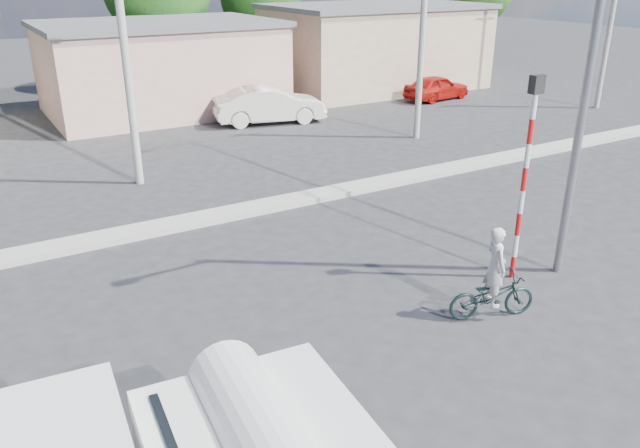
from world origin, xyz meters
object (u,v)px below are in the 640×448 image
cyclist (494,280)px  car_cream (269,105)px  car_red (437,87)px  traffic_pole (526,163)px  bicycle (492,296)px  streetlight (589,41)px

cyclist → car_cream: bearing=7.1°
car_red → traffic_pole: traffic_pole is taller
bicycle → car_cream: car_cream is taller
bicycle → cyclist: cyclist is taller
bicycle → traffic_pole: 2.86m
car_red → traffic_pole: 19.77m
bicycle → cyclist: bearing=0.0°
cyclist → streetlight: (2.57, 0.67, 4.18)m
car_cream → streetlight: bearing=-170.1°
bicycle → streetlight: 5.23m
traffic_pole → streetlight: streetlight is taller
bicycle → car_cream: (3.57, 16.71, 0.33)m
car_cream → cyclist: bearing=-178.6°
cyclist → traffic_pole: bearing=-40.0°
bicycle → cyclist: 0.34m
bicycle → car_red: bearing=-18.6°
car_red → streetlight: (-10.55, -16.27, 4.34)m
cyclist → car_red: bearing=-18.6°
traffic_pole → streetlight: bearing=-17.7°
bicycle → car_red: (13.12, 16.94, 0.17)m
car_red → traffic_pole: (-11.49, -15.97, 1.97)m
streetlight → bicycle: bearing=-165.3°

